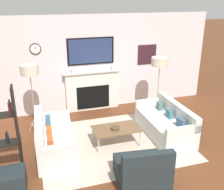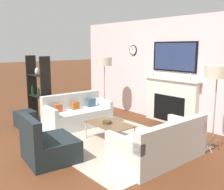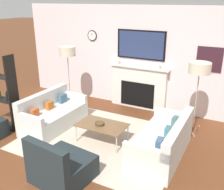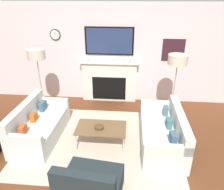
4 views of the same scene
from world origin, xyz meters
The scene contains 11 objects.
fireplace_wall centered at (0.00, 4.80, 1.23)m, with size 7.24×0.28×2.70m.
area_rug centered at (0.00, 2.70, 0.01)m, with size 3.26×2.59×0.01m.
couch_left centered at (-1.33, 2.71, 0.29)m, with size 0.83×1.64×0.80m.
couch_right centered at (1.32, 2.70, 0.28)m, with size 0.82×1.73×0.76m.
armchair centered at (0.07, 1.21, 0.26)m, with size 0.97×0.93×0.82m.
coffee_table centered at (0.04, 2.63, 0.37)m, with size 1.03×0.61×0.39m.
decorative_bowl centered at (0.01, 2.59, 0.42)m, with size 0.20×0.20×0.06m.
floor_lamp_left centered at (-1.66, 3.85, 1.54)m, with size 0.42×0.42×1.69m.
floor_lamp_right centered at (1.66, 3.85, 1.49)m, with size 0.45×0.45×1.63m.
shelf_unit centered at (-2.39, 2.21, 0.85)m, with size 0.90×0.28×1.73m.
ottoman centered at (-2.13, 1.70, 0.20)m, with size 0.45×0.45×0.39m.
Camera 2 is at (4.08, -0.70, 1.96)m, focal length 42.00 mm.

